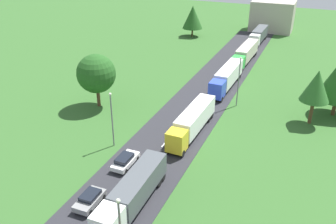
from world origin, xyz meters
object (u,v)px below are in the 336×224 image
Objects in this scene: truck_lead at (132,193)px; car_third at (125,160)px; truck_second at (193,121)px; tree_oak at (316,86)px; lamppost_third at (239,79)px; tree_birch at (96,74)px; truck_fourth at (245,53)px; truck_fifth at (259,35)px; car_second at (90,199)px; distant_building at (272,16)px; lamppost_second at (112,117)px; tree_maple at (193,17)px; truck_third at (227,77)px.

car_third is (-4.59, 6.50, -1.24)m from truck_lead.
tree_oak reaches higher than truck_second.
car_third is at bearing -134.01° from tree_oak.
tree_birch reaches higher than lamppost_third.
truck_fourth is at bearing 83.72° from car_third.
car_second is at bearing -93.81° from truck_fifth.
truck_lead is 1.47× the size of tree_oak.
distant_building is at bearing 86.18° from car_second.
tree_birch is (-33.28, -7.59, -0.36)m from tree_oak.
tree_oak reaches higher than car_third.
tree_birch is at bearing -156.75° from lamppost_third.
lamppost_second is (-3.94, 11.54, 3.64)m from car_second.
tree_birch is (-17.72, 2.64, 3.67)m from truck_second.
truck_fourth is 3.39× the size of car_third.
lamppost_third is at bearing 69.17° from car_third.
lamppost_third is 0.96× the size of tree_birch.
car_third is 64.44m from tree_maple.
truck_fourth is at bearing 122.04° from tree_oak.
distant_building is at bearing 104.57° from tree_oak.
tree_birch is at bearing 120.77° from car_second.
tree_birch reaches higher than tree_maple.
tree_maple is at bearing 137.96° from truck_fourth.
truck_third is at bearing 151.08° from tree_oak.
tree_maple is at bearing 102.22° from car_third.
truck_lead is at bearing 16.91° from car_second.
tree_oak is (20.45, 29.13, 5.34)m from car_second.
car_third is 0.49× the size of tree_birch.
car_second is (-4.51, -1.37, -1.26)m from truck_lead.
car_third is at bearing 90.63° from car_second.
truck_third reaches higher than truck_lead.
truck_second is at bearing 88.73° from truck_lead.
truck_third is 1.59× the size of tree_birch.
car_second is (-4.97, -53.87, -1.34)m from truck_fourth.
tree_maple reaches higher than truck_lead.
tree_maple is at bearing -178.37° from truck_fifth.
truck_second reaches higher than car_second.
tree_oak is at bearing -28.92° from truck_third.
lamppost_third reaches higher than truck_fifth.
truck_fourth is at bearing -91.35° from distant_building.
distant_building is at bearing 88.65° from truck_fourth.
truck_fourth is 29.45m from tree_oak.
truck_second is at bearing -90.13° from truck_fourth.
tree_maple is at bearing 109.74° from truck_second.
tree_birch is at bearing 171.52° from truck_second.
distant_building reaches higher than truck_second.
distant_building reaches higher than car_second.
lamppost_third reaches higher than car_third.
lamppost_second is at bearing -123.17° from lamppost_third.
tree_oak is at bearing 12.86° from tree_birch.
lamppost_second is at bearing 129.71° from truck_lead.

